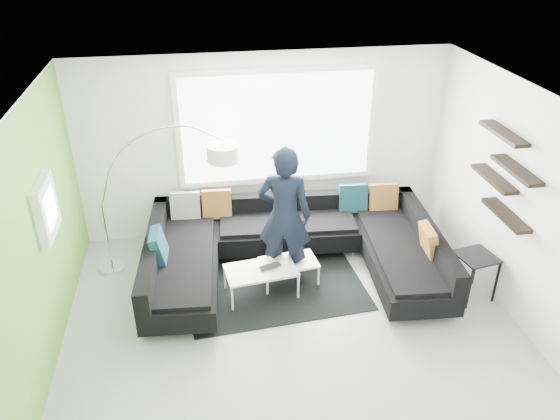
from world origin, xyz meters
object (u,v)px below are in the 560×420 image
object	(u,v)px
sectional_sofa	(293,254)
person	(284,216)
side_table	(473,276)
laptop	(272,268)
arc_lamp	(101,205)
coffee_table	(275,276)

from	to	relation	value
sectional_sofa	person	distance (m)	0.61
side_table	laptop	xyz separation A→B (m)	(-2.58, 0.48, 0.09)
arc_lamp	side_table	distance (m)	5.00
coffee_table	laptop	distance (m)	0.24
coffee_table	person	bearing A→B (deg)	47.31
sectional_sofa	coffee_table	distance (m)	0.40
sectional_sofa	laptop	bearing A→B (deg)	-132.91
coffee_table	laptop	bearing A→B (deg)	-126.66
sectional_sofa	coffee_table	world-z (taller)	sectional_sofa
laptop	person	bearing A→B (deg)	36.80
arc_lamp	laptop	bearing A→B (deg)	-24.00
coffee_table	side_table	distance (m)	2.58
sectional_sofa	coffee_table	bearing A→B (deg)	-139.27
person	sectional_sofa	bearing A→B (deg)	-169.91
side_table	person	distance (m)	2.57
sectional_sofa	coffee_table	size ratio (longest dim) A/B	3.44
arc_lamp	side_table	world-z (taller)	arc_lamp
arc_lamp	laptop	distance (m)	2.44
sectional_sofa	coffee_table	xyz separation A→B (m)	(-0.28, -0.21, -0.18)
sectional_sofa	laptop	xyz separation A→B (m)	(-0.35, -0.32, 0.03)
arc_lamp	side_table	bearing A→B (deg)	-17.29
side_table	person	world-z (taller)	person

